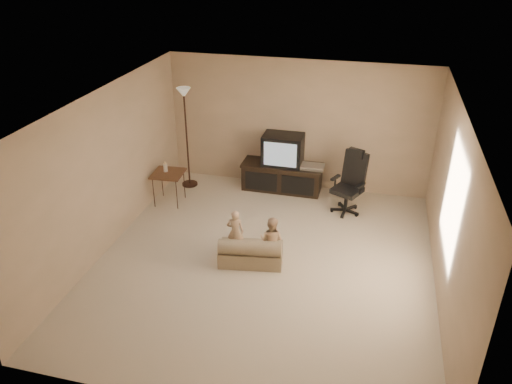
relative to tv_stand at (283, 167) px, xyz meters
The scene contains 9 objects.
floor 2.55m from the tv_stand, 84.83° to the right, with size 5.50×5.50×0.00m, color beige.
room_shell 2.71m from the tv_stand, 84.83° to the right, with size 5.50×5.50×5.50m.
tv_stand is the anchor object (origin of this frame).
office_chair 1.43m from the tv_stand, 23.25° to the right, with size 0.71×0.72×1.16m.
side_table 2.20m from the tv_stand, 151.55° to the right, with size 0.58×0.58×0.82m.
floor_lamp 2.09m from the tv_stand, behind, with size 0.31×0.31×1.98m.
child_sofa 2.57m from the tv_stand, 89.45° to the right, with size 1.02×0.68×0.47m.
toddler_left 2.34m from the tv_stand, 96.96° to the right, with size 0.27×0.20×0.74m, color #DDB28A.
toddler_right 2.48m from the tv_stand, 82.51° to the right, with size 0.38×0.21×0.78m, color #DDB28A.
Camera 1 is at (1.40, -6.13, 4.48)m, focal length 35.00 mm.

